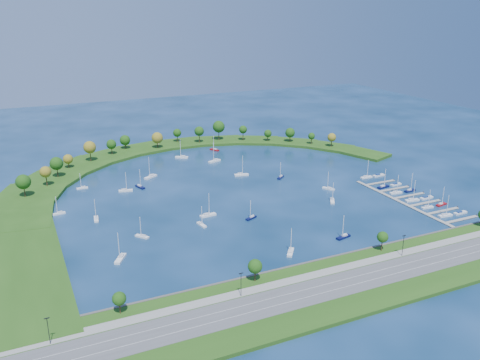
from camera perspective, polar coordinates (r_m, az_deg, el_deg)
name	(u,v)px	position (r m, az deg, el deg)	size (l,w,h in m)	color
ground	(236,190)	(314.67, -0.44, -1.08)	(700.00, 700.00, 0.00)	#06233C
south_shoreline	(358,279)	(218.39, 13.24, -10.87)	(420.00, 43.10, 11.60)	#244B14
breakwater	(143,175)	(343.94, -10.88, 0.51)	(286.74, 247.64, 2.00)	#244B14
breakwater_trees	(164,143)	(385.85, -8.56, 4.17)	(236.54, 93.03, 16.37)	#382314
harbor_tower	(158,141)	(417.05, -9.25, 4.35)	(2.60, 2.60, 4.73)	gray
dock_system	(411,200)	(312.79, 18.77, -2.19)	(24.28, 82.00, 1.60)	gray
moored_boat_0	(59,213)	(294.57, -19.81, -3.51)	(7.28, 2.80, 10.43)	white
moored_boat_1	(140,186)	(323.74, -11.23, -0.70)	(4.72, 8.63, 12.22)	#090D39
moored_boat_2	(96,218)	(280.89, -15.95, -4.19)	(3.22, 8.01, 11.45)	white
moored_boat_3	(125,190)	(319.08, -12.81, -1.11)	(8.80, 4.11, 12.48)	white
moored_boat_4	(241,174)	(340.31, 0.15, 0.66)	(9.87, 4.82, 13.98)	white
moored_boat_5	(329,188)	(319.27, 9.98, -0.91)	(5.65, 7.98, 11.56)	white
moored_boat_6	(208,215)	(275.26, -3.65, -3.93)	(9.25, 3.27, 13.33)	white
moored_boat_7	(215,161)	(371.26, -2.90, 2.21)	(10.41, 5.87, 14.76)	white
moored_boat_8	(142,236)	(255.00, -11.00, -6.21)	(6.23, 7.03, 10.83)	white
moored_boat_9	(332,200)	(299.78, 10.39, -2.26)	(6.31, 8.23, 12.13)	white
moored_boat_10	(343,236)	(254.94, 11.61, -6.25)	(8.65, 4.13, 12.26)	#090D39
moored_boat_11	(182,157)	(382.87, -6.59, 2.62)	(9.67, 7.56, 14.32)	white
moored_boat_12	(251,217)	(271.70, 1.27, -4.22)	(7.39, 4.77, 10.57)	#090D39
moored_boat_13	(201,224)	(264.14, -4.38, -4.98)	(3.21, 7.71, 11.00)	white
moored_boat_14	(151,176)	(341.20, -10.05, 0.41)	(9.97, 7.85, 14.79)	white
moored_boat_15	(82,187)	(330.81, -17.40, -0.81)	(6.94, 1.96, 10.20)	white
moored_boat_16	(214,149)	(401.46, -2.90, 3.48)	(5.82, 8.31, 12.02)	maroon
moored_boat_17	(281,177)	(336.64, 4.61, 0.37)	(7.15, 6.48, 11.12)	#090D39
moored_boat_18	(291,252)	(236.15, 5.73, -8.05)	(6.96, 8.11, 12.34)	white
moored_boat_19	(120,258)	(235.69, -13.36, -8.55)	(7.12, 9.36, 13.77)	white
docked_boat_0	(445,215)	(296.24, 22.17, -3.67)	(8.48, 2.97, 12.24)	white
docked_boat_1	(460,213)	(303.37, 23.61, -3.40)	(8.44, 2.56, 1.71)	white
docked_boat_2	(427,207)	(304.54, 20.41, -2.85)	(7.59, 2.67, 10.95)	white
docked_boat_3	(441,204)	(311.74, 21.79, -2.52)	(7.81, 3.28, 11.13)	maroon
docked_boat_4	(412,200)	(312.44, 18.86, -2.11)	(8.97, 3.43, 12.86)	white
docked_boat_5	(426,198)	(319.21, 20.30, -1.89)	(9.11, 2.99, 1.83)	white
docked_boat_6	(396,192)	(321.90, 17.19, -1.33)	(8.17, 2.92, 11.77)	white
docked_boat_7	(410,190)	(328.26, 18.65, -1.09)	(8.19, 3.03, 11.78)	#090D39
docked_boat_8	(383,186)	(329.95, 15.88, -0.70)	(8.80, 3.52, 12.58)	#090D39
docked_boat_9	(396,184)	(337.05, 17.18, -0.47)	(8.37, 3.21, 1.66)	white
docked_boat_10	(366,177)	(345.80, 14.07, 0.36)	(8.45, 2.40, 12.41)	white
docked_boat_11	(378,175)	(351.76, 15.38, 0.52)	(8.93, 2.94, 1.80)	white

